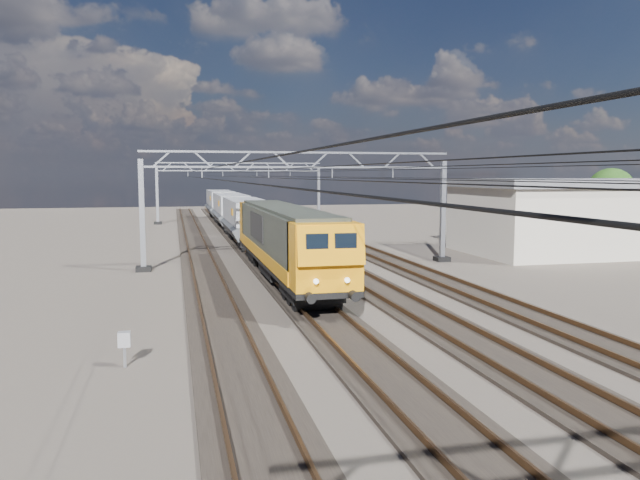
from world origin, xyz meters
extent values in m
plane|color=black|center=(0.00, 0.00, 0.00)|extent=(160.00, 160.00, 0.00)
cube|color=black|center=(-6.00, 0.00, 0.06)|extent=(2.60, 140.00, 0.12)
cube|color=brown|center=(-6.72, 0.00, 0.22)|extent=(0.08, 140.00, 0.16)
cube|color=brown|center=(-5.28, 0.00, 0.22)|extent=(0.08, 140.00, 0.16)
cube|color=black|center=(-2.00, 0.00, 0.06)|extent=(2.60, 140.00, 0.12)
cube|color=brown|center=(-2.72, 0.00, 0.22)|extent=(0.08, 140.00, 0.16)
cube|color=brown|center=(-1.28, 0.00, 0.22)|extent=(0.08, 140.00, 0.16)
cube|color=black|center=(2.00, 0.00, 0.06)|extent=(2.60, 140.00, 0.12)
cube|color=brown|center=(1.28, 0.00, 0.22)|extent=(0.08, 140.00, 0.16)
cube|color=brown|center=(2.72, 0.00, 0.22)|extent=(0.08, 140.00, 0.16)
cube|color=black|center=(6.00, 0.00, 0.06)|extent=(2.60, 140.00, 0.12)
cube|color=brown|center=(5.28, 0.00, 0.22)|extent=(0.08, 140.00, 0.16)
cube|color=brown|center=(6.72, 0.00, 0.22)|extent=(0.08, 140.00, 0.16)
cube|color=#9296A0|center=(-9.50, 4.00, 3.30)|extent=(0.30, 0.30, 6.60)
cube|color=#9296A0|center=(9.50, 4.00, 3.30)|extent=(0.30, 0.30, 6.60)
cube|color=black|center=(-9.50, 4.00, 0.15)|extent=(0.90, 0.90, 0.30)
cube|color=black|center=(9.50, 4.00, 0.15)|extent=(0.90, 0.90, 0.30)
cube|color=#9296A0|center=(0.00, 4.00, 7.05)|extent=(19.30, 0.18, 0.12)
cube|color=#9296A0|center=(0.00, 4.00, 6.15)|extent=(19.30, 0.18, 0.12)
cube|color=#9296A0|center=(-8.31, 4.00, 6.60)|extent=(1.03, 0.10, 0.94)
cube|color=#9296A0|center=(-5.94, 4.00, 6.60)|extent=(1.03, 0.10, 0.94)
cube|color=#9296A0|center=(-3.56, 4.00, 6.60)|extent=(1.03, 0.10, 0.94)
cube|color=#9296A0|center=(-1.19, 4.00, 6.60)|extent=(1.03, 0.10, 0.94)
cube|color=#9296A0|center=(1.19, 4.00, 6.60)|extent=(1.03, 0.10, 0.94)
cube|color=#9296A0|center=(3.56, 4.00, 6.60)|extent=(1.03, 0.10, 0.94)
cube|color=#9296A0|center=(5.94, 4.00, 6.60)|extent=(1.03, 0.10, 0.94)
cube|color=#9296A0|center=(8.31, 4.00, 6.60)|extent=(1.03, 0.10, 0.94)
cube|color=#9296A0|center=(-6.00, 4.00, 5.82)|extent=(0.06, 0.06, 0.65)
cube|color=#9296A0|center=(-2.00, 4.00, 5.82)|extent=(0.06, 0.06, 0.65)
cube|color=#9296A0|center=(2.00, 4.00, 5.82)|extent=(0.06, 0.06, 0.65)
cube|color=#9296A0|center=(6.00, 4.00, 5.82)|extent=(0.06, 0.06, 0.65)
cube|color=#9296A0|center=(-9.50, 40.00, 3.30)|extent=(0.30, 0.30, 6.60)
cube|color=#9296A0|center=(9.50, 40.00, 3.30)|extent=(0.30, 0.30, 6.60)
cube|color=black|center=(-9.50, 40.00, 0.15)|extent=(0.90, 0.90, 0.30)
cube|color=black|center=(9.50, 40.00, 0.15)|extent=(0.90, 0.90, 0.30)
cube|color=#9296A0|center=(0.00, 40.00, 7.05)|extent=(19.30, 0.18, 0.12)
cube|color=#9296A0|center=(0.00, 40.00, 6.15)|extent=(19.30, 0.18, 0.12)
cube|color=#9296A0|center=(-8.31, 40.00, 6.60)|extent=(1.03, 0.10, 0.94)
cube|color=#9296A0|center=(-5.94, 40.00, 6.60)|extent=(1.03, 0.10, 0.94)
cube|color=#9296A0|center=(-3.56, 40.00, 6.60)|extent=(1.03, 0.10, 0.94)
cube|color=#9296A0|center=(-1.19, 40.00, 6.60)|extent=(1.03, 0.10, 0.94)
cube|color=#9296A0|center=(1.19, 40.00, 6.60)|extent=(1.03, 0.10, 0.94)
cube|color=#9296A0|center=(3.56, 40.00, 6.60)|extent=(1.03, 0.10, 0.94)
cube|color=#9296A0|center=(5.94, 40.00, 6.60)|extent=(1.03, 0.10, 0.94)
cube|color=#9296A0|center=(8.31, 40.00, 6.60)|extent=(1.03, 0.10, 0.94)
cube|color=#9296A0|center=(-6.00, 40.00, 5.82)|extent=(0.06, 0.06, 0.65)
cube|color=#9296A0|center=(-2.00, 40.00, 5.82)|extent=(0.06, 0.06, 0.65)
cube|color=#9296A0|center=(2.00, 40.00, 5.82)|extent=(0.06, 0.06, 0.65)
cube|color=#9296A0|center=(6.00, 40.00, 5.82)|extent=(0.06, 0.06, 0.65)
cylinder|color=black|center=(-6.00, 8.00, 5.50)|extent=(0.03, 140.00, 0.03)
cylinder|color=black|center=(-6.00, 8.00, 6.00)|extent=(0.03, 140.00, 0.03)
cylinder|color=black|center=(-2.00, 8.00, 5.50)|extent=(0.03, 140.00, 0.03)
cylinder|color=black|center=(-2.00, 8.00, 6.00)|extent=(0.03, 140.00, 0.03)
cylinder|color=black|center=(2.00, 8.00, 5.50)|extent=(0.03, 140.00, 0.03)
cylinder|color=black|center=(2.00, 8.00, 6.00)|extent=(0.03, 140.00, 0.03)
cylinder|color=black|center=(6.00, 8.00, 5.50)|extent=(0.03, 140.00, 0.03)
cylinder|color=black|center=(6.00, 8.00, 6.00)|extent=(0.03, 140.00, 0.03)
cube|color=black|center=(-2.00, -7.92, 0.75)|extent=(2.20, 3.60, 0.60)
cube|color=black|center=(-2.00, 5.08, 0.75)|extent=(2.20, 3.60, 0.60)
cube|color=black|center=(-2.00, -1.42, 1.13)|extent=(2.65, 20.00, 0.25)
cube|color=black|center=(-2.00, -1.42, 0.75)|extent=(2.20, 4.50, 0.75)
cube|color=#2A2F27|center=(-2.00, -1.42, 2.55)|extent=(2.65, 17.00, 2.60)
cube|color=orange|center=(-3.34, -1.42, 1.55)|extent=(0.04, 17.00, 0.60)
cube|color=orange|center=(-0.66, -1.42, 1.55)|extent=(0.04, 17.00, 0.60)
cube|color=black|center=(-3.35, -0.42, 2.90)|extent=(0.05, 5.00, 1.40)
cube|color=black|center=(-0.65, -0.42, 2.90)|extent=(0.05, 5.00, 1.40)
cube|color=#2A2F27|center=(-2.00, -1.42, 3.92)|extent=(2.25, 18.00, 0.15)
cube|color=orange|center=(-2.00, -10.52, 2.55)|extent=(2.65, 1.80, 2.60)
cube|color=orange|center=(-2.00, -11.47, 3.05)|extent=(2.60, 0.46, 1.52)
cube|color=black|center=(-2.55, -11.57, 3.15)|extent=(0.85, 0.08, 0.75)
cube|color=black|center=(-1.45, -11.57, 3.15)|extent=(0.85, 0.08, 0.75)
cylinder|color=black|center=(-2.85, -11.72, 1.15)|extent=(0.36, 0.50, 0.36)
cylinder|color=black|center=(-1.15, -11.72, 1.15)|extent=(0.36, 0.50, 0.36)
cylinder|color=white|center=(-2.60, -11.62, 1.75)|extent=(0.20, 0.08, 0.20)
cylinder|color=white|center=(-1.40, -11.62, 1.75)|extent=(0.20, 0.08, 0.20)
cube|color=orange|center=(-2.00, 7.68, 2.55)|extent=(2.65, 1.80, 2.60)
cube|color=orange|center=(-2.00, 8.63, 3.05)|extent=(2.60, 0.46, 1.52)
cube|color=black|center=(-2.55, 8.73, 3.15)|extent=(0.85, 0.08, 0.75)
cube|color=black|center=(-1.45, 8.73, 3.15)|extent=(0.85, 0.08, 0.75)
cylinder|color=black|center=(-2.85, 8.88, 1.15)|extent=(0.36, 0.50, 0.36)
cylinder|color=black|center=(-1.15, 8.88, 1.15)|extent=(0.36, 0.50, 0.36)
cylinder|color=white|center=(-2.60, 8.78, 1.75)|extent=(0.20, 0.08, 0.20)
cylinder|color=white|center=(-1.40, 8.78, 1.75)|extent=(0.20, 0.08, 0.20)
cube|color=black|center=(-2.00, 11.78, 0.72)|extent=(2.20, 2.60, 0.55)
cube|color=black|center=(-2.00, 20.78, 0.72)|extent=(2.20, 2.60, 0.55)
cube|color=black|center=(-2.00, 16.28, 1.08)|extent=(2.40, 13.00, 0.20)
cube|color=gray|center=(-2.00, 16.28, 2.80)|extent=(2.80, 12.00, 1.80)
cube|color=#44484C|center=(-2.95, 16.28, 1.55)|extent=(1.48, 12.00, 1.36)
cube|color=#44484C|center=(-1.05, 16.28, 1.55)|extent=(1.48, 12.00, 1.36)
cube|color=orange|center=(-3.42, 13.28, 2.90)|extent=(0.04, 1.20, 0.50)
cube|color=black|center=(-2.00, 25.98, 0.72)|extent=(2.20, 2.60, 0.55)
cube|color=black|center=(-2.00, 34.98, 0.72)|extent=(2.20, 2.60, 0.55)
cube|color=black|center=(-2.00, 30.48, 1.08)|extent=(2.40, 13.00, 0.20)
cube|color=gray|center=(-2.00, 30.48, 2.80)|extent=(2.80, 12.00, 1.80)
cube|color=#44484C|center=(-2.95, 30.48, 1.55)|extent=(1.48, 12.00, 1.36)
cube|color=#44484C|center=(-1.05, 30.48, 1.55)|extent=(1.48, 12.00, 1.36)
cube|color=orange|center=(-3.42, 27.48, 2.90)|extent=(0.04, 1.20, 0.50)
cube|color=black|center=(-2.00, 40.18, 0.72)|extent=(2.20, 2.60, 0.55)
cube|color=black|center=(-2.00, 49.18, 0.72)|extent=(2.20, 2.60, 0.55)
cube|color=black|center=(-2.00, 44.68, 1.08)|extent=(2.40, 13.00, 0.20)
cube|color=gray|center=(-2.00, 44.68, 2.80)|extent=(2.80, 12.00, 1.80)
cube|color=#44484C|center=(-2.95, 44.68, 1.55)|extent=(1.48, 12.00, 1.36)
cube|color=#44484C|center=(-1.05, 44.68, 1.55)|extent=(1.48, 12.00, 1.36)
cube|color=orange|center=(-3.42, 41.68, 2.90)|extent=(0.04, 1.20, 0.50)
cube|color=#9296A0|center=(-9.20, -15.04, 0.31)|extent=(0.08, 0.08, 0.63)
cube|color=#9EA0A6|center=(-9.20, -15.04, 0.85)|extent=(0.36, 0.27, 0.45)
cube|color=#B9B1A3|center=(22.00, 6.00, 2.40)|extent=(18.00, 10.00, 4.80)
cube|color=slate|center=(22.00, 6.00, 5.10)|extent=(18.60, 10.60, 0.60)
cylinder|color=#372619|center=(30.00, 14.00, 1.49)|extent=(0.70, 0.70, 2.99)
sphere|color=#14330D|center=(30.00, 14.00, 4.18)|extent=(4.18, 4.18, 4.18)
sphere|color=#14330D|center=(31.20, 13.20, 3.59)|extent=(2.99, 2.99, 2.99)
camera|label=1|loc=(-7.68, -33.88, 5.69)|focal=35.00mm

